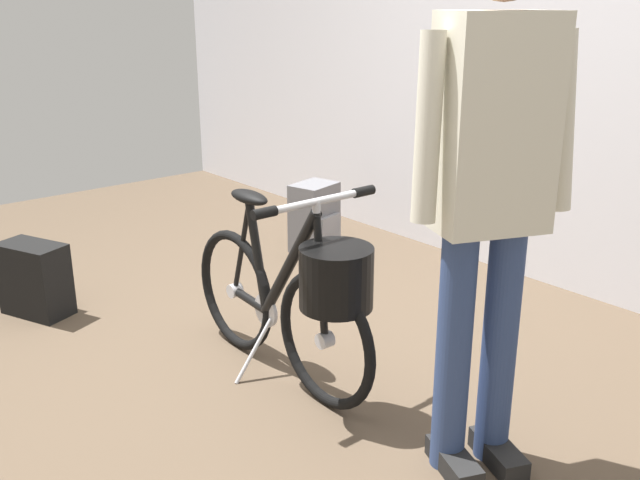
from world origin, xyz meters
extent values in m
plane|color=brown|center=(0.00, 0.00, 0.00)|extent=(6.88, 6.88, 0.00)
cube|color=silver|center=(0.00, 1.92, 1.35)|extent=(6.88, 0.10, 2.71)
torus|color=black|center=(0.18, 0.19, 0.26)|extent=(0.53, 0.05, 0.52)
cylinder|color=#B7B7BC|center=(0.18, 0.19, 0.26)|extent=(0.06, 0.05, 0.06)
torus|color=black|center=(-0.42, 0.20, 0.26)|extent=(0.53, 0.05, 0.52)
cylinder|color=#B7B7BC|center=(-0.42, 0.20, 0.26)|extent=(0.06, 0.05, 0.06)
cylinder|color=black|center=(-0.31, 0.20, 0.26)|extent=(0.23, 0.04, 0.05)
cylinder|color=black|center=(-0.03, 0.19, 0.49)|extent=(0.36, 0.05, 0.51)
cylinder|color=black|center=(-0.24, 0.20, 0.47)|extent=(0.13, 0.04, 0.44)
cylinder|color=black|center=(-0.31, 0.20, 0.26)|extent=(0.23, 0.03, 0.04)
cylinder|color=black|center=(0.16, 0.19, 0.50)|extent=(0.08, 0.03, 0.47)
cylinder|color=black|center=(-0.36, 0.20, 0.47)|extent=(0.15, 0.02, 0.43)
ellipsoid|color=black|center=(-0.29, 0.20, 0.70)|extent=(0.22, 0.09, 0.05)
cylinder|color=#B7B7BC|center=(0.13, 0.19, 0.75)|extent=(0.03, 0.03, 0.04)
cylinder|color=#B7B7BC|center=(0.13, 0.19, 0.77)|extent=(0.04, 0.44, 0.03)
cylinder|color=black|center=(0.13, -0.03, 0.77)|extent=(0.04, 0.09, 0.04)
cylinder|color=black|center=(0.14, 0.41, 0.77)|extent=(0.04, 0.09, 0.04)
cylinder|color=#B7B7BC|center=(-0.19, 0.19, 0.25)|extent=(0.14, 0.02, 0.14)
cylinder|color=#B7B7BC|center=(-0.15, 0.10, 0.12)|extent=(0.02, 0.19, 0.25)
cylinder|color=black|center=(0.24, 0.19, 0.52)|extent=(0.27, 0.27, 0.22)
cylinder|color=navy|center=(0.71, 0.25, 0.40)|extent=(0.11, 0.11, 0.80)
cube|color=black|center=(0.76, 0.23, 0.04)|extent=(0.26, 0.18, 0.07)
cylinder|color=navy|center=(0.78, 0.40, 0.40)|extent=(0.11, 0.11, 0.80)
cube|color=black|center=(0.82, 0.38, 0.04)|extent=(0.26, 0.18, 0.07)
cube|color=beige|center=(0.75, 0.33, 1.10)|extent=(0.31, 0.37, 0.61)
cylinder|color=beige|center=(0.68, 0.13, 1.10)|extent=(0.12, 0.13, 0.52)
cylinder|color=beige|center=(0.84, 0.51, 1.10)|extent=(0.12, 0.09, 0.52)
cube|color=black|center=(-1.33, -0.34, 0.18)|extent=(0.37, 0.29, 0.35)
cube|color=black|center=(-1.37, -0.24, 0.12)|extent=(0.22, 0.11, 0.15)
cube|color=slate|center=(-1.18, 1.27, 0.21)|extent=(0.26, 0.30, 0.41)
cube|color=gray|center=(-1.06, 1.30, 0.14)|extent=(0.07, 0.19, 0.18)
camera|label=1|loc=(1.95, -1.34, 1.43)|focal=39.96mm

